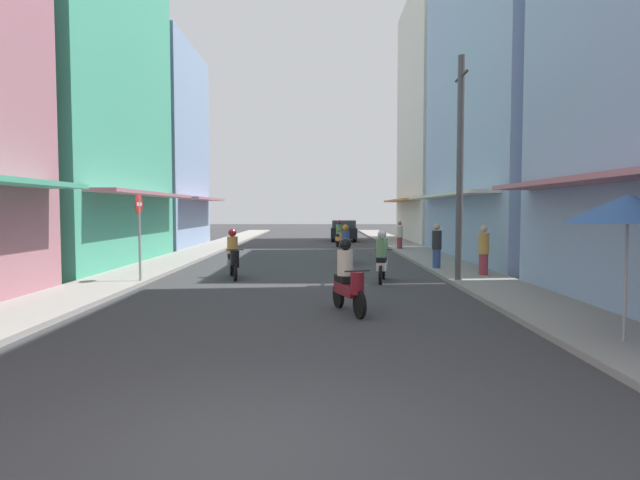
# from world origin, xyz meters

# --- Properties ---
(ground_plane) EXTENTS (108.17, 108.17, 0.00)m
(ground_plane) POSITION_xyz_m (0.00, 20.58, 0.00)
(ground_plane) COLOR #38383A
(sidewalk_left) EXTENTS (2.08, 57.17, 0.12)m
(sidewalk_left) POSITION_xyz_m (-5.50, 20.58, 0.06)
(sidewalk_left) COLOR #9E9991
(sidewalk_left) RESTS_ON ground
(sidewalk_right) EXTENTS (2.08, 57.17, 0.12)m
(sidewalk_right) POSITION_xyz_m (5.50, 20.58, 0.06)
(sidewalk_right) COLOR gray
(sidewalk_right) RESTS_ON ground
(building_left_mid) EXTENTS (7.05, 10.37, 17.03)m
(building_left_mid) POSITION_xyz_m (-9.54, 15.96, 8.51)
(building_left_mid) COLOR #4CB28C
(building_left_mid) RESTS_ON ground
(building_left_far) EXTENTS (7.05, 8.19, 11.41)m
(building_left_far) POSITION_xyz_m (-9.54, 25.82, 5.70)
(building_left_far) COLOR #8CA5CC
(building_left_far) RESTS_ON ground
(building_right_mid) EXTENTS (7.05, 13.25, 14.46)m
(building_right_mid) POSITION_xyz_m (9.54, 18.55, 7.23)
(building_right_mid) COLOR #8CA5CC
(building_right_mid) RESTS_ON ground
(building_right_far) EXTENTS (7.05, 10.43, 16.39)m
(building_right_far) POSITION_xyz_m (9.54, 31.25, 8.19)
(building_right_far) COLOR silver
(building_right_far) RESTS_ON ground
(motorbike_white) EXTENTS (0.61, 1.79, 1.58)m
(motorbike_white) POSITION_xyz_m (2.51, 11.30, 0.70)
(motorbike_white) COLOR black
(motorbike_white) RESTS_ON ground
(motorbike_orange) EXTENTS (0.61, 1.79, 1.58)m
(motorbike_orange) POSITION_xyz_m (1.76, 25.79, 0.70)
(motorbike_orange) COLOR black
(motorbike_orange) RESTS_ON ground
(motorbike_black) EXTENTS (0.67, 1.77, 1.58)m
(motorbike_black) POSITION_xyz_m (-2.16, 12.20, 0.70)
(motorbike_black) COLOR black
(motorbike_black) RESTS_ON ground
(motorbike_maroon) EXTENTS (0.74, 1.75, 1.58)m
(motorbike_maroon) POSITION_xyz_m (1.22, 6.47, 0.70)
(motorbike_maroon) COLOR black
(motorbike_maroon) RESTS_ON ground
(motorbike_green) EXTENTS (0.55, 1.81, 1.58)m
(motorbike_green) POSITION_xyz_m (1.66, 16.77, 0.70)
(motorbike_green) COLOR black
(motorbike_green) RESTS_ON ground
(parked_car) EXTENTS (1.91, 4.16, 1.45)m
(parked_car) POSITION_xyz_m (2.29, 32.31, 0.74)
(parked_car) COLOR black
(parked_car) RESTS_ON ground
(pedestrian_far) EXTENTS (0.34, 0.34, 1.57)m
(pedestrian_far) POSITION_xyz_m (4.86, 23.46, 0.78)
(pedestrian_far) COLOR #99333F
(pedestrian_far) RESTS_ON ground
(pedestrian_crossing) EXTENTS (0.34, 0.34, 1.70)m
(pedestrian_crossing) POSITION_xyz_m (5.82, 12.05, 0.85)
(pedestrian_crossing) COLOR #99333F
(pedestrian_crossing) RESTS_ON ground
(pedestrian_foreground) EXTENTS (0.34, 0.34, 1.70)m
(pedestrian_foreground) POSITION_xyz_m (4.77, 14.08, 0.85)
(pedestrian_foreground) COLOR #334C8C
(pedestrian_foreground) RESTS_ON ground
(vendor_umbrella) EXTENTS (1.85, 1.85, 2.44)m
(vendor_umbrella) POSITION_xyz_m (5.42, 3.52, 2.21)
(vendor_umbrella) COLOR #99999E
(vendor_umbrella) RESTS_ON ground
(utility_pole) EXTENTS (0.20, 1.20, 6.64)m
(utility_pole) POSITION_xyz_m (4.71, 10.86, 3.40)
(utility_pole) COLOR #4C4C4F
(utility_pole) RESTS_ON ground
(street_sign_no_entry) EXTENTS (0.07, 0.60, 2.65)m
(street_sign_no_entry) POSITION_xyz_m (-4.61, 10.66, 1.72)
(street_sign_no_entry) COLOR gray
(street_sign_no_entry) RESTS_ON ground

